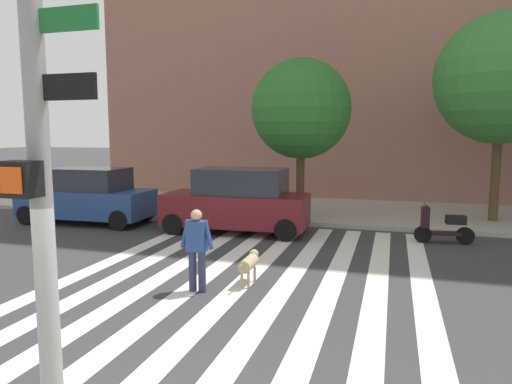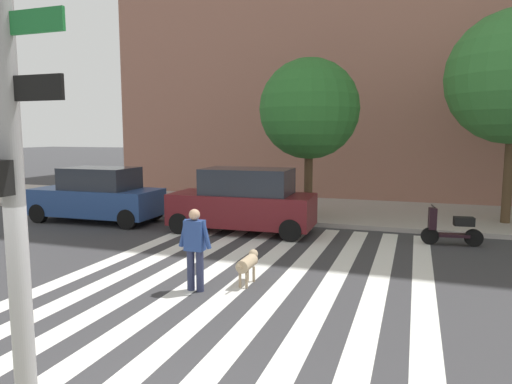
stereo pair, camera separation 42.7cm
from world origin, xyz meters
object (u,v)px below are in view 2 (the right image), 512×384
object	(u,v)px
pedestrian_dog_walker	(195,245)
dog_on_leash	(248,263)
traffic_light_pole	(1,79)
street_tree_nearest	(309,109)
parked_car_near_curb	(98,196)
parked_car_behind_first	(244,201)
parked_scooter	(452,229)

from	to	relation	value
pedestrian_dog_walker	dog_on_leash	bearing A→B (deg)	41.52
pedestrian_dog_walker	traffic_light_pole	bearing A→B (deg)	-79.92
street_tree_nearest	parked_car_near_curb	bearing A→B (deg)	-160.16
parked_car_near_curb	pedestrian_dog_walker	world-z (taller)	parked_car_near_curb
traffic_light_pole	dog_on_leash	distance (m)	6.61
street_tree_nearest	pedestrian_dog_walker	size ratio (longest dim) A/B	3.38
parked_car_near_curb	pedestrian_dog_walker	distance (m)	8.52
parked_car_behind_first	parked_scooter	distance (m)	6.11
traffic_light_pole	dog_on_leash	bearing A→B (deg)	90.72
parked_car_near_curb	dog_on_leash	xyz separation A→B (m)	(7.37, -4.72, -0.48)
parked_car_near_curb	parked_scooter	size ratio (longest dim) A/B	2.80
parked_scooter	street_tree_nearest	size ratio (longest dim) A/B	0.29
pedestrian_dog_walker	dog_on_leash	distance (m)	1.22
parked_scooter	pedestrian_dog_walker	xyz separation A→B (m)	(-5.05, -5.71, 0.45)
parked_car_behind_first	pedestrian_dog_walker	size ratio (longest dim) A/B	2.77
parked_car_near_curb	parked_scooter	distance (m)	11.60
street_tree_nearest	pedestrian_dog_walker	world-z (taller)	street_tree_nearest
parked_car_near_curb	street_tree_nearest	distance (m)	8.03
dog_on_leash	parked_car_behind_first	bearing A→B (deg)	111.63
traffic_light_pole	street_tree_nearest	size ratio (longest dim) A/B	1.05
parked_car_near_curb	parked_car_behind_first	world-z (taller)	parked_car_behind_first
parked_car_behind_first	parked_car_near_curb	bearing A→B (deg)	-179.99
parked_car_near_curb	dog_on_leash	world-z (taller)	parked_car_near_curb
parked_car_near_curb	parked_car_behind_first	bearing A→B (deg)	0.01
parked_scooter	parked_car_near_curb	bearing A→B (deg)	-178.75
parked_car_behind_first	parked_scooter	size ratio (longest dim) A/B	2.78
parked_car_near_curb	parked_car_behind_first	size ratio (longest dim) A/B	1.01
traffic_light_pole	street_tree_nearest	world-z (taller)	traffic_light_pole
parked_car_near_curb	parked_scooter	bearing A→B (deg)	1.25
dog_on_leash	traffic_light_pole	bearing A→B (deg)	-89.28
traffic_light_pole	parked_scooter	bearing A→B (deg)	69.06
parked_scooter	street_tree_nearest	bearing A→B (deg)	153.66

